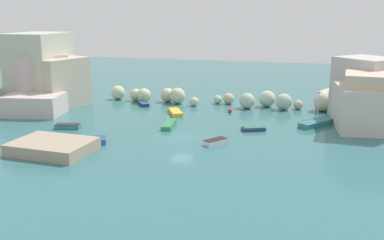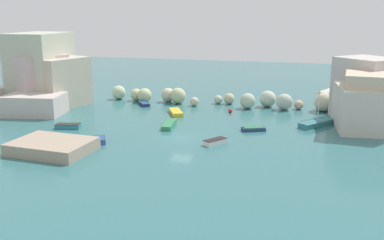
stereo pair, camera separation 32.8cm
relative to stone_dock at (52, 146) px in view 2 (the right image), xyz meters
name	(u,v)px [view 2 (the right image)]	position (x,y,z in m)	size (l,w,h in m)	color
cove_water	(181,138)	(11.45, 8.43, -0.60)	(160.00, 160.00, 0.00)	#326A6D
cliff_headland_left	(40,78)	(-14.67, 19.90, 3.69)	(17.39, 15.13, 11.02)	#BFB49D
cliff_headland_right	(380,99)	(34.35, 22.61, 2.50)	(21.21, 21.24, 8.23)	beige
rock_breakwater	(224,98)	(12.76, 26.91, 0.55)	(36.51, 4.45, 2.77)	beige
stone_dock	(52,146)	(0.00, 0.00, 0.00)	(7.98, 5.80, 1.21)	tan
channel_buoy	(230,111)	(14.58, 22.48, -0.31)	(0.59, 0.59, 0.59)	red
moored_boat_0	(68,126)	(-3.39, 8.63, -0.31)	(3.20, 1.87, 0.60)	teal
moored_boat_1	(317,123)	(26.62, 18.32, -0.26)	(4.77, 5.53, 4.74)	teal
moored_boat_2	(176,112)	(7.25, 19.60, -0.34)	(3.14, 4.22, 0.53)	yellow
moored_boat_3	(215,142)	(15.73, 7.12, -0.32)	(2.48, 2.86, 0.58)	white
moored_boat_4	(144,104)	(0.80, 23.73, -0.36)	(2.40, 2.67, 0.46)	navy
moored_boat_5	(100,140)	(3.21, 4.43, -0.33)	(2.07, 2.59, 0.52)	#3357B2
moored_boat_6	(169,124)	(8.50, 12.83, -0.33)	(1.77, 4.57, 0.55)	#318152
moored_boat_7	(253,129)	(19.06, 13.79, -0.38)	(3.08, 2.32, 0.47)	navy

